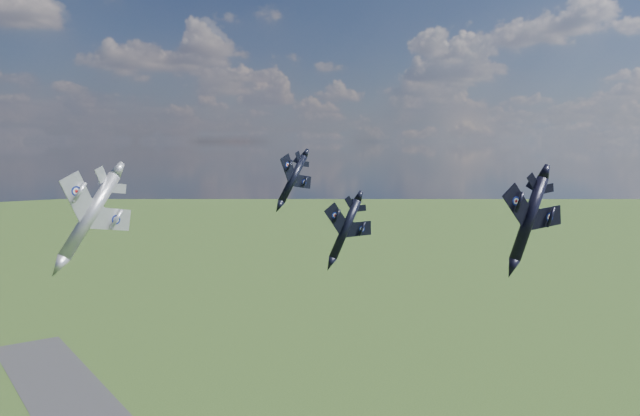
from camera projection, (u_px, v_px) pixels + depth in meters
jet_lead_navy at (345, 229)px, 89.59m from camera, size 10.89×13.69×6.30m
jet_right_navy at (529, 219)px, 80.53m from camera, size 14.26×17.44×7.19m
jet_high_navy at (293, 179)px, 111.83m from camera, size 12.24×15.35×8.08m
jet_left_silver at (90, 215)px, 69.72m from camera, size 13.98×17.18×8.95m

